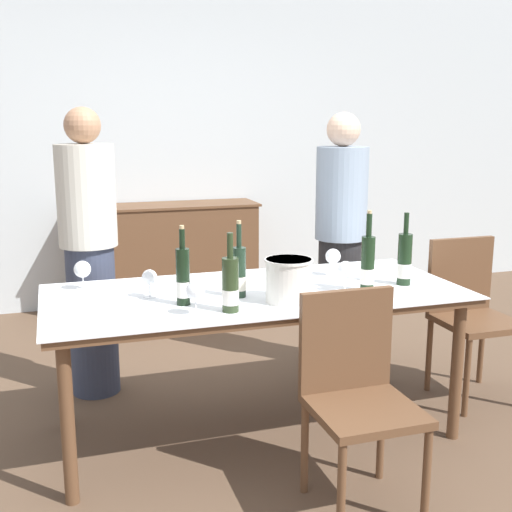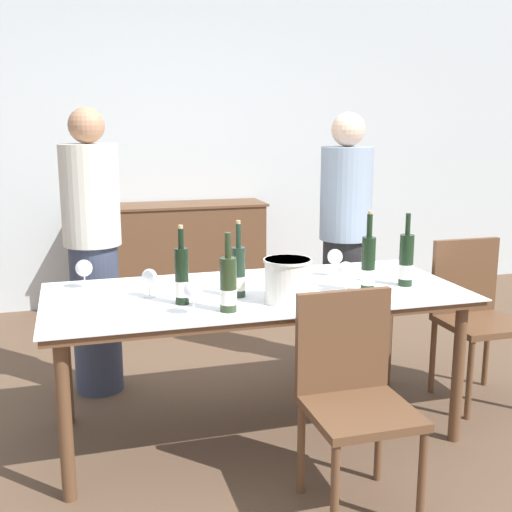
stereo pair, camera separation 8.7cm
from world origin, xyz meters
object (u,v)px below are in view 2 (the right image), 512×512
Objects in this scene: wine_glass_2 at (149,277)px; person_host at (93,254)px; sideboard_cabinet at (173,256)px; wine_bottle_1 at (182,277)px; wine_glass_3 at (193,291)px; wine_bottle_0 at (406,261)px; wine_glass_1 at (84,269)px; dining_table at (256,304)px; chair_right_end at (474,308)px; wine_glass_0 at (335,258)px; wine_bottle_4 at (228,285)px; wine_bottle_2 at (239,272)px; person_guest_left at (345,242)px; wine_bottle_3 at (368,265)px; chair_near_front at (352,386)px; wine_glass_4 at (346,271)px; ice_bucket at (287,279)px.

wine_glass_2 is 0.77m from person_host.
person_host is at bearing -113.92° from sideboard_cabinet.
wine_glass_3 is (0.02, -0.17, -0.02)m from wine_bottle_1.
wine_bottle_0 is 1.65m from wine_glass_1.
dining_table is 2.25× the size of chair_right_end.
sideboard_cabinet is 2.30m from wine_glass_0.
wine_bottle_0 is at bearing 10.81° from wine_bottle_4.
person_guest_left is (0.92, 0.83, -0.05)m from wine_bottle_2.
wine_bottle_0 is at bearing 14.28° from wine_bottle_3.
dining_table is at bearing 107.17° from chair_near_front.
wine_bottle_3 is at bearing -19.13° from wine_glass_1.
wine_bottle_0 reaches higher than wine_glass_1.
wine_bottle_4 reaches higher than chair_near_front.
chair_right_end is (0.91, 0.23, -0.33)m from wine_glass_4.
wine_bottle_0 reaches higher than wine_bottle_4.
wine_glass_0 is 0.90m from chair_right_end.
person_host reaches higher than wine_glass_3.
wine_glass_1 is (-0.77, -2.08, 0.41)m from sideboard_cabinet.
person_host is (-0.54, 1.08, -0.04)m from wine_bottle_4.
wine_glass_0 reaches higher than sideboard_cabinet.
chair_right_end is (1.24, 0.31, -0.33)m from ice_bucket.
chair_near_front is at bearing -133.37° from wine_bottle_0.
dining_table is 5.50× the size of wine_bottle_0.
sideboard_cabinet is 10.07× the size of wine_glass_4.
sideboard_cabinet is at bearing 82.19° from wine_bottle_1.
person_guest_left is (0.87, -1.62, 0.38)m from sideboard_cabinet.
ice_bucket is (0.09, -0.23, 0.17)m from dining_table.
wine_glass_1 is 0.16× the size of chair_near_front.
dining_table is 0.41m from wine_bottle_4.
person_guest_left reaches higher than wine_glass_3.
wine_bottle_0 reaches higher than wine_glass_4.
wine_bottle_1 reaches higher than chair_near_front.
chair_near_front is at bearing -43.13° from wine_bottle_4.
wine_glass_0 is (0.41, 0.41, -0.00)m from ice_bucket.
wine_glass_1 is 0.09× the size of person_host.
wine_glass_0 is at bearing 28.67° from wine_glass_3.
wine_bottle_3 reaches higher than wine_bottle_1.
wine_bottle_1 is at bearing 178.24° from wine_glass_4.
wine_glass_3 is at bearing -170.67° from wine_bottle_0.
wine_bottle_2 is 2.38× the size of wine_glass_4.
wine_glass_2 is (-0.47, -2.33, 0.40)m from sideboard_cabinet.
wine_bottle_2 is 0.79m from chair_near_front.
chair_near_front is at bearing -72.83° from dining_table.
chair_near_front is at bearing -108.04° from wine_glass_0.
sideboard_cabinet is 1.71× the size of chair_right_end.
wine_bottle_2 is 2.54× the size of wine_glass_1.
wine_bottle_0 is 1.17m from wine_bottle_1.
wine_bottle_0 is at bearing 46.63° from chair_near_front.
sideboard_cabinet is 4.42× the size of wine_bottle_4.
wine_glass_3 reaches higher than chair_near_front.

